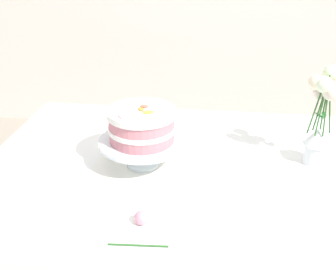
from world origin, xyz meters
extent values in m
cube|color=white|center=(0.00, 0.00, 0.72)|extent=(1.40, 1.00, 0.03)
cylinder|color=brown|center=(-0.60, 0.40, 0.35)|extent=(0.06, 0.06, 0.71)
cylinder|color=brown|center=(0.60, 0.40, 0.35)|extent=(0.06, 0.06, 0.71)
cube|color=white|center=(-0.14, -0.01, 0.74)|extent=(0.36, 0.36, 0.00)
cylinder|color=silver|center=(-0.14, -0.01, 0.75)|extent=(0.11, 0.11, 0.01)
cylinder|color=silver|center=(-0.14, -0.01, 0.79)|extent=(0.03, 0.03, 0.07)
cylinder|color=silver|center=(-0.14, -0.01, 0.83)|extent=(0.29, 0.29, 0.01)
cylinder|color=#CC7A84|center=(-0.14, -0.01, 0.86)|extent=(0.21, 0.21, 0.04)
cylinder|color=white|center=(-0.14, -0.01, 0.88)|extent=(0.22, 0.22, 0.02)
cylinder|color=#CC7A84|center=(-0.14, -0.01, 0.91)|extent=(0.21, 0.21, 0.04)
cylinder|color=white|center=(-0.14, -0.01, 0.94)|extent=(0.22, 0.22, 0.02)
ellipsoid|color=yellow|center=(-0.12, -0.03, 0.95)|extent=(0.04, 0.03, 0.01)
ellipsoid|color=pink|center=(-0.19, -0.07, 0.95)|extent=(0.03, 0.04, 0.01)
ellipsoid|color=#E56B51|center=(-0.14, 0.01, 0.95)|extent=(0.03, 0.03, 0.01)
ellipsoid|color=pink|center=(-0.12, -0.02, 0.95)|extent=(0.04, 0.03, 0.00)
ellipsoid|color=orange|center=(-0.14, -0.01, 0.95)|extent=(0.03, 0.04, 0.01)
cylinder|color=silver|center=(0.44, 0.08, 0.78)|extent=(0.07, 0.07, 0.07)
cone|color=silver|center=(0.44, 0.08, 0.84)|extent=(0.09, 0.09, 0.06)
cylinder|color=#2D6028|center=(0.46, 0.09, 0.93)|extent=(0.03, 0.01, 0.15)
cylinder|color=#2D6028|center=(0.45, 0.10, 0.95)|extent=(0.01, 0.03, 0.20)
sphere|color=#DEEEBF|center=(0.45, 0.11, 1.05)|extent=(0.05, 0.05, 0.05)
ellipsoid|color=#236B2D|center=(0.45, 0.10, 0.91)|extent=(0.03, 0.05, 0.02)
cylinder|color=#2D6028|center=(0.43, 0.10, 0.92)|extent=(0.01, 0.02, 0.14)
sphere|color=silver|center=(0.43, 0.11, 0.99)|extent=(0.04, 0.04, 0.04)
ellipsoid|color=#236B2D|center=(0.44, 0.10, 0.91)|extent=(0.03, 0.05, 0.02)
cylinder|color=#2D6028|center=(0.42, 0.08, 0.94)|extent=(0.03, 0.01, 0.18)
sphere|color=beige|center=(0.40, 0.08, 1.03)|extent=(0.05, 0.05, 0.05)
cylinder|color=#2D6028|center=(0.43, 0.07, 0.94)|extent=(0.02, 0.02, 0.18)
sphere|color=#DDEEC7|center=(0.43, 0.06, 1.03)|extent=(0.05, 0.05, 0.05)
cylinder|color=#2D6028|center=(0.45, 0.07, 0.93)|extent=(0.01, 0.02, 0.15)
sphere|color=beige|center=(0.45, 0.06, 1.01)|extent=(0.05, 0.05, 0.05)
cylinder|color=#2D6028|center=(-0.08, -0.40, 0.74)|extent=(0.15, 0.02, 0.01)
sphere|color=pink|center=(-0.09, -0.31, 0.76)|extent=(0.04, 0.04, 0.04)
camera|label=1|loc=(0.09, -1.14, 1.43)|focal=41.60mm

